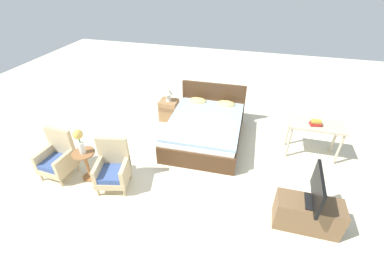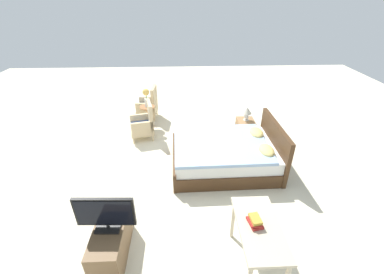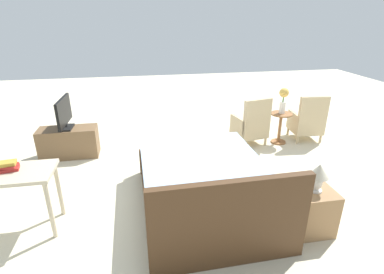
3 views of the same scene
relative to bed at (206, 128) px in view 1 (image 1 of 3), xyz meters
name	(u,v)px [view 1 (image 1 of 3)]	position (x,y,z in m)	size (l,w,h in m)	color
ground_plane	(195,165)	(0.00, -0.94, -0.30)	(16.00, 16.00, 0.00)	beige
bed	(206,128)	(0.00, 0.00, 0.00)	(1.61, 2.13, 0.96)	#472D19
armchair_by_window_left	(58,158)	(-2.42, -1.83, 0.08)	(0.58, 0.58, 0.92)	#CCB284
armchair_by_window_right	(113,169)	(-1.28, -1.83, 0.08)	(0.65, 0.65, 0.92)	#CCB284
side_table	(86,162)	(-1.85, -1.79, 0.07)	(0.40, 0.40, 0.59)	#936038
flower_vase	(79,139)	(-1.85, -1.79, 0.59)	(0.17, 0.17, 0.48)	silver
nightstand	(169,110)	(-1.08, 0.63, -0.04)	(0.44, 0.41, 0.52)	#997047
table_lamp	(168,93)	(-1.08, 0.63, 0.44)	(0.22, 0.22, 0.33)	silver
tv_stand	(307,214)	(1.99, -1.89, -0.04)	(0.96, 0.40, 0.51)	brown
tv_flatscreen	(317,190)	(1.99, -1.89, 0.49)	(0.21, 0.76, 0.52)	black
vanity_desk	(316,129)	(2.24, 0.02, 0.33)	(1.04, 0.52, 0.74)	beige
book_stack	(316,123)	(2.19, -0.03, 0.49)	(0.24, 0.18, 0.10)	#AD2823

